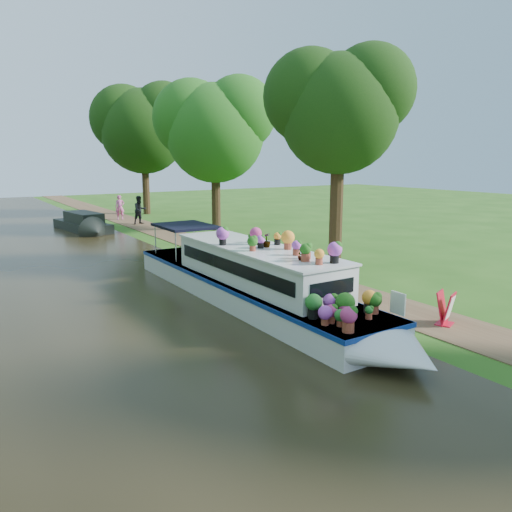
# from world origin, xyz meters

# --- Properties ---
(ground) EXTENTS (100.00, 100.00, 0.00)m
(ground) POSITION_xyz_m (0.00, 0.00, 0.00)
(ground) COLOR #245114
(ground) RESTS_ON ground
(canal_water) EXTENTS (10.00, 100.00, 0.02)m
(canal_water) POSITION_xyz_m (-6.00, 0.00, 0.01)
(canal_water) COLOR black
(canal_water) RESTS_ON ground
(towpath) EXTENTS (2.20, 100.00, 0.03)m
(towpath) POSITION_xyz_m (1.20, 0.00, 0.01)
(towpath) COLOR brown
(towpath) RESTS_ON ground
(plant_boat) EXTENTS (2.29, 13.52, 2.29)m
(plant_boat) POSITION_xyz_m (-2.25, -0.28, 0.85)
(plant_boat) COLOR silver
(plant_boat) RESTS_ON canal_water
(tree_near_overhang) EXTENTS (5.52, 5.28, 8.99)m
(tree_near_overhang) POSITION_xyz_m (3.79, 3.06, 6.60)
(tree_near_overhang) COLOR black
(tree_near_overhang) RESTS_ON ground
(tree_near_mid) EXTENTS (6.90, 6.60, 9.40)m
(tree_near_mid) POSITION_xyz_m (4.48, 15.08, 6.44)
(tree_near_mid) COLOR black
(tree_near_mid) RESTS_ON ground
(tree_near_far) EXTENTS (7.59, 7.26, 10.30)m
(tree_near_far) POSITION_xyz_m (3.98, 26.09, 7.05)
(tree_near_far) COLOR black
(tree_near_far) RESTS_ON ground
(second_boat) EXTENTS (2.49, 6.29, 1.18)m
(second_boat) POSITION_xyz_m (-2.75, 18.85, 0.48)
(second_boat) COLOR black
(second_boat) RESTS_ON canal_water
(sandwich_board) EXTENTS (0.62, 0.65, 0.91)m
(sandwich_board) POSITION_xyz_m (1.17, -4.54, 0.44)
(sandwich_board) COLOR red
(sandwich_board) RESTS_ON towpath
(pedestrian_pink) EXTENTS (0.75, 0.60, 1.79)m
(pedestrian_pink) POSITION_xyz_m (0.97, 23.35, 0.92)
(pedestrian_pink) COLOR pink
(pedestrian_pink) RESTS_ON towpath
(pedestrian_dark) EXTENTS (1.05, 0.88, 1.92)m
(pedestrian_dark) POSITION_xyz_m (1.33, 20.13, 0.99)
(pedestrian_dark) COLOR black
(pedestrian_dark) RESTS_ON towpath
(verge_plant) EXTENTS (0.46, 0.43, 0.42)m
(verge_plant) POSITION_xyz_m (-0.56, 3.02, 0.21)
(verge_plant) COLOR #356D20
(verge_plant) RESTS_ON ground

